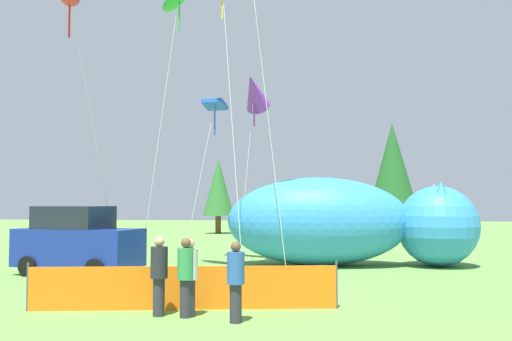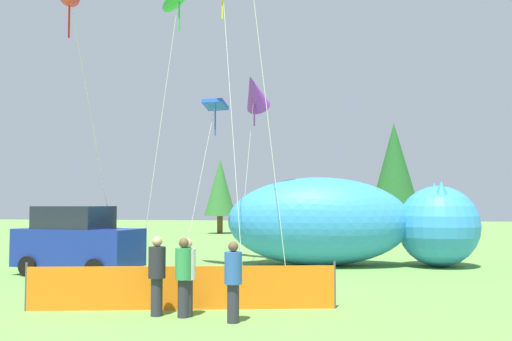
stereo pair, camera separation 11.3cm
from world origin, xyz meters
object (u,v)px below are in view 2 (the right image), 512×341
object	(u,v)px
kite_blue_box	(215,107)
folding_chair	(310,281)
inflatable_cat	(346,225)
spectator_in_black_shirt	(184,274)
parked_car	(78,241)
kite_purple_delta	(254,92)
spectator_in_blue_shirt	(157,272)
spectator_in_yellow_shirt	(187,274)
spectator_in_white_shirt	(233,278)

from	to	relation	value
kite_blue_box	folding_chair	bearing A→B (deg)	-65.77
inflatable_cat	spectator_in_black_shirt	distance (m)	10.74
parked_car	kite_purple_delta	xyz separation A→B (m)	(5.43, 3.25, 5.45)
parked_car	spectator_in_blue_shirt	xyz separation A→B (m)	(4.73, -6.27, -0.19)
spectator_in_yellow_shirt	kite_blue_box	bearing A→B (deg)	99.39
spectator_in_blue_shirt	kite_blue_box	distance (m)	12.82
parked_car	spectator_in_blue_shirt	world-z (taller)	parked_car
spectator_in_white_shirt	inflatable_cat	bearing A→B (deg)	77.15
inflatable_cat	spectator_in_black_shirt	world-z (taller)	inflatable_cat
parked_car	spectator_in_blue_shirt	distance (m)	7.86
inflatable_cat	kite_blue_box	bearing A→B (deg)	160.88
spectator_in_white_shirt	spectator_in_blue_shirt	bearing A→B (deg)	165.18
spectator_in_black_shirt	spectator_in_yellow_shirt	bearing A→B (deg)	55.92
parked_car	inflatable_cat	xyz separation A→B (m)	(8.83, 3.79, 0.44)
parked_car	spectator_in_yellow_shirt	world-z (taller)	parked_car
folding_chair	spectator_in_yellow_shirt	size ratio (longest dim) A/B	0.56
parked_car	spectator_in_yellow_shirt	size ratio (longest dim) A/B	2.67
spectator_in_black_shirt	inflatable_cat	bearing A→B (deg)	70.90
folding_chair	kite_blue_box	world-z (taller)	kite_blue_box
folding_chair	spectator_in_blue_shirt	world-z (taller)	spectator_in_blue_shirt
inflatable_cat	kite_purple_delta	distance (m)	6.08
spectator_in_blue_shirt	spectator_in_black_shirt	bearing A→B (deg)	-6.22
spectator_in_yellow_shirt	folding_chair	bearing A→B (deg)	36.76
spectator_in_blue_shirt	spectator_in_black_shirt	distance (m)	0.60
parked_car	kite_blue_box	xyz separation A→B (m)	(3.47, 5.27, 5.25)
folding_chair	kite_blue_box	size ratio (longest dim) A/B	0.14
parked_car	spectator_in_yellow_shirt	xyz separation A→B (m)	(5.38, -6.26, -0.21)
spectator_in_blue_shirt	spectator_in_white_shirt	distance (m)	1.76
spectator_in_white_shirt	kite_purple_delta	distance (m)	11.51
folding_chair	spectator_in_white_shirt	bearing A→B (deg)	107.74
spectator_in_white_shirt	spectator_in_black_shirt	distance (m)	1.17
kite_purple_delta	spectator_in_white_shirt	bearing A→B (deg)	-84.25
parked_car	spectator_in_white_shirt	distance (m)	9.31
parked_car	spectator_in_black_shirt	xyz separation A→B (m)	(5.32, -6.34, -0.20)
spectator_in_yellow_shirt	spectator_in_white_shirt	distance (m)	1.15
spectator_in_white_shirt	kite_purple_delta	size ratio (longest dim) A/B	0.22
folding_chair	spectator_in_white_shirt	xyz separation A→B (m)	(-1.40, -2.30, 0.34)
spectator_in_white_shirt	spectator_in_black_shirt	world-z (taller)	spectator_in_black_shirt
inflatable_cat	spectator_in_black_shirt	bearing A→B (deg)	-112.78
spectator_in_white_shirt	kite_blue_box	distance (m)	13.51
inflatable_cat	spectator_in_white_shirt	world-z (taller)	inflatable_cat
inflatable_cat	spectator_in_blue_shirt	xyz separation A→B (m)	(-4.10, -10.06, -0.63)
inflatable_cat	spectator_in_yellow_shirt	distance (m)	10.64
spectator_in_white_shirt	folding_chair	bearing A→B (deg)	58.65
parked_car	spectator_in_white_shirt	world-z (taller)	parked_car
kite_blue_box	kite_purple_delta	bearing A→B (deg)	-45.95
spectator_in_black_shirt	folding_chair	bearing A→B (deg)	37.33
parked_car	kite_purple_delta	size ratio (longest dim) A/B	0.58
parked_car	spectator_in_white_shirt	xyz separation A→B (m)	(6.43, -6.72, -0.22)
kite_purple_delta	folding_chair	bearing A→B (deg)	-72.59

